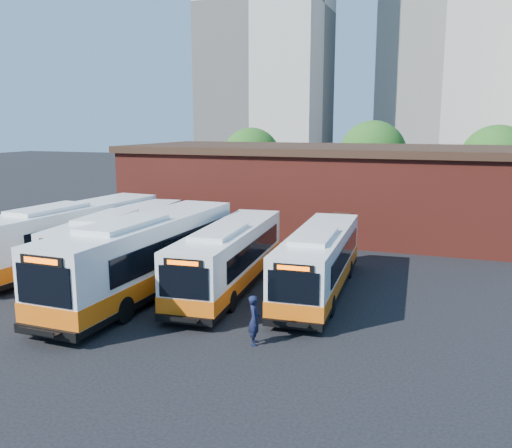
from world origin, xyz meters
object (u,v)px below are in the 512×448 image
(bus_farwest, at_px, (71,237))
(transit_worker, at_px, (255,320))
(bus_mideast, at_px, (229,259))
(bus_west, at_px, (121,243))
(bus_east, at_px, (319,264))
(bus_midwest, at_px, (145,258))

(bus_farwest, height_order, transit_worker, bus_farwest)
(bus_mideast, distance_m, transit_worker, 7.01)
(bus_west, xyz_separation_m, bus_east, (11.20, -0.17, -0.11))
(bus_farwest, height_order, bus_midwest, bus_midwest)
(bus_farwest, relative_size, bus_east, 1.15)
(bus_midwest, height_order, bus_mideast, bus_midwest)
(bus_farwest, bearing_deg, bus_midwest, -19.57)
(bus_east, xyz_separation_m, transit_worker, (-0.75, -6.89, -0.50))
(bus_west, height_order, bus_midwest, bus_midwest)
(bus_west, bearing_deg, transit_worker, -41.00)
(bus_midwest, height_order, transit_worker, bus_midwest)
(bus_east, bearing_deg, bus_west, 175.86)
(bus_west, distance_m, bus_mideast, 6.98)
(bus_mideast, bearing_deg, bus_farwest, 169.45)
(bus_west, distance_m, bus_midwest, 4.63)
(bus_west, distance_m, transit_worker, 12.62)
(bus_farwest, distance_m, bus_west, 3.30)
(bus_midwest, distance_m, bus_east, 8.29)
(bus_mideast, height_order, bus_east, bus_mideast)
(bus_farwest, bearing_deg, bus_west, 5.03)
(bus_west, xyz_separation_m, transit_worker, (10.45, -7.06, -0.61))
(bus_west, relative_size, bus_mideast, 1.05)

